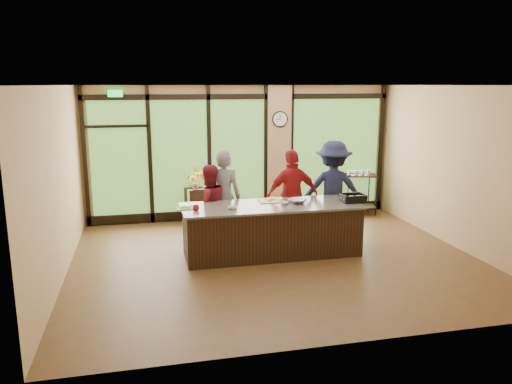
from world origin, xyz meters
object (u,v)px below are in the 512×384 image
cook_left (224,197)px  cook_right (333,190)px  bar_cart (359,188)px  roasting_pan (353,200)px  flower_stand (195,205)px  island_base (272,231)px

cook_left → cook_right: cook_right is taller
cook_right → bar_cart: 2.01m
roasting_pan → bar_cart: 2.71m
cook_left → flower_stand: cook_left is taller
cook_right → bar_cart: cook_right is taller
island_base → flower_stand: island_base is taller
flower_stand → cook_left: bearing=-89.1°
cook_right → cook_left: bearing=15.3°
cook_right → bar_cart: bearing=-112.2°
cook_right → island_base: bearing=45.5°
cook_left → bar_cart: bearing=-136.7°
island_base → cook_left: 1.22m
cook_left → roasting_pan: bearing=177.3°
flower_stand → bar_cart: size_ratio=0.73×
island_base → cook_right: size_ratio=1.60×
island_base → cook_left: cook_left is taller
cook_left → cook_right: size_ratio=0.94×
island_base → bar_cart: bearing=40.3°
cook_left → roasting_pan: 2.43m
bar_cart → flower_stand: bearing=-166.3°
island_base → flower_stand: size_ratio=4.01×
flower_stand → island_base: bearing=-78.2°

